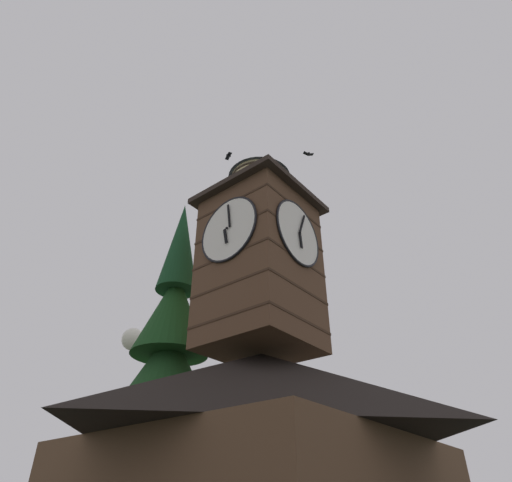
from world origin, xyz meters
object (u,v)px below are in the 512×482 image
Objects in this scene: moon at (133,339)px; flying_bird_high at (308,154)px; building_main at (262,451)px; clock_tower at (260,254)px; flying_bird_low at (229,156)px; pine_tree_behind at (165,396)px.

moon is 28.75m from flying_bird_high.
building_main is 4.82× the size of moon.
flying_bird_high is (-5.17, -0.20, 9.67)m from clock_tower.
building_main is 19.65× the size of flying_bird_low.
flying_bird_low reaches higher than clock_tower.
pine_tree_behind is (0.67, -4.42, -5.35)m from clock_tower.
moon is 30.31m from flying_bird_low.
moon reaches higher than clock_tower.
flying_bird_high reaches higher than pine_tree_behind.
flying_bird_high is at bearing 73.20° from moon.
clock_tower is at bearing 140.63° from flying_bird_low.
flying_bird_high reaches higher than clock_tower.
clock_tower is at bearing 2.24° from flying_bird_high.
flying_bird_high is at bearing 144.15° from pine_tree_behind.
building_main is 7.61m from clock_tower.
flying_bird_high is (8.25, 27.32, 3.49)m from moon.
building_main is 1.16× the size of clock_tower.
building_main is at bearing 64.24° from moon.
flying_bird_low is at bearing -33.10° from building_main.
clock_tower is at bearing 98.67° from pine_tree_behind.
pine_tree_behind is (0.85, -4.34, 2.25)m from building_main.
clock_tower is 31.24m from moon.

